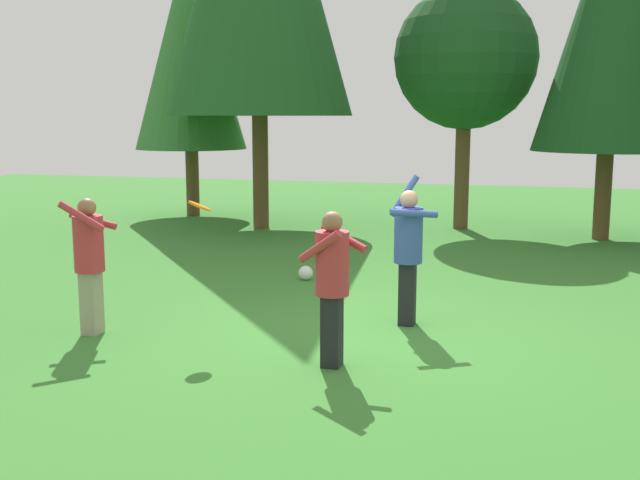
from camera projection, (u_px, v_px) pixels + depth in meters
name	position (u px, v px, depth m)	size (l,w,h in m)	color
ground_plane	(354.00, 334.00, 8.76)	(40.00, 40.00, 0.00)	#387A2D
person_thrower	(408.00, 245.00, 9.00)	(0.63, 0.64, 1.80)	black
person_catcher	(89.00, 255.00, 8.61)	(0.63, 0.60, 1.58)	gray
person_bystander	(332.00, 276.00, 7.49)	(0.66, 0.64, 1.58)	black
frisbee	(200.00, 206.00, 8.49)	(0.36, 0.36, 0.13)	orange
ball_white	(306.00, 273.00, 11.63)	(0.22, 0.22, 0.22)	white
ball_yellow	(337.00, 286.00, 10.79)	(0.20, 0.20, 0.20)	yellow
tree_far_left	(189.00, 50.00, 18.61)	(2.77, 2.77, 6.61)	brown
tree_right	(614.00, 18.00, 14.80)	(2.96, 2.96, 7.06)	brown
tree_center	(465.00, 59.00, 16.40)	(3.11, 3.11, 5.31)	brown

